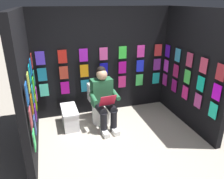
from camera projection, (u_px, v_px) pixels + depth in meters
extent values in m
plane|color=#B2A899|center=(137.00, 167.00, 3.28)|extent=(30.00, 30.00, 0.00)
cube|color=black|center=(103.00, 62.00, 4.60)|extent=(2.95, 0.10, 2.22)
cube|color=#50EDC2|center=(44.00, 90.00, 4.37)|extent=(0.17, 0.01, 0.26)
cube|color=#A40988|center=(65.00, 88.00, 4.48)|extent=(0.17, 0.01, 0.26)
cube|color=teal|center=(85.00, 86.00, 4.59)|extent=(0.17, 0.01, 0.26)
cube|color=#902C7D|center=(104.00, 84.00, 4.70)|extent=(0.17, 0.01, 0.26)
cube|color=#D3277B|center=(122.00, 82.00, 4.82)|extent=(0.17, 0.01, 0.26)
cube|color=#40C758|center=(139.00, 80.00, 4.93)|extent=(0.17, 0.01, 0.26)
cube|color=#1FD1C7|center=(156.00, 78.00, 5.04)|extent=(0.17, 0.01, 0.26)
cube|color=teal|center=(42.00, 75.00, 4.25)|extent=(0.17, 0.01, 0.26)
cube|color=#B43425|center=(64.00, 73.00, 4.36)|extent=(0.17, 0.01, 0.26)
cube|color=orange|center=(84.00, 71.00, 4.47)|extent=(0.17, 0.01, 0.26)
cube|color=#0E0DA3|center=(104.00, 69.00, 4.58)|extent=(0.17, 0.01, 0.26)
cube|color=#B40E95|center=(122.00, 68.00, 4.69)|extent=(0.17, 0.01, 0.26)
cube|color=#1E2CEC|center=(140.00, 66.00, 4.80)|extent=(0.17, 0.01, 0.26)
cube|color=purple|center=(157.00, 64.00, 4.91)|extent=(0.17, 0.01, 0.26)
cube|color=#5035E1|center=(40.00, 58.00, 4.12)|extent=(0.17, 0.01, 0.26)
cube|color=red|center=(62.00, 57.00, 4.23)|extent=(0.17, 0.01, 0.26)
cube|color=#AD1ECB|center=(84.00, 55.00, 4.34)|extent=(0.17, 0.01, 0.26)
cube|color=#E64CA5|center=(104.00, 54.00, 4.45)|extent=(0.17, 0.01, 0.26)
cube|color=#3BE244|center=(123.00, 53.00, 4.57)|extent=(0.17, 0.01, 0.26)
cube|color=#E938B1|center=(141.00, 51.00, 4.68)|extent=(0.17, 0.01, 0.26)
cube|color=#EA383C|center=(158.00, 50.00, 4.79)|extent=(0.17, 0.01, 0.26)
cube|color=black|center=(192.00, 70.00, 4.10)|extent=(0.10, 1.92, 2.22)
cube|color=#A71E85|center=(165.00, 80.00, 4.95)|extent=(0.01, 0.17, 0.26)
cube|color=#8C1471|center=(174.00, 86.00, 4.60)|extent=(0.01, 0.17, 0.26)
cube|color=#E62488|center=(185.00, 93.00, 4.26)|extent=(0.01, 0.17, 0.26)
cube|color=#BD3E93|center=(198.00, 101.00, 3.91)|extent=(0.01, 0.17, 0.26)
cube|color=#1CD8B3|center=(213.00, 111.00, 3.57)|extent=(0.01, 0.17, 0.26)
cube|color=#CC38D7|center=(166.00, 66.00, 4.82)|extent=(0.01, 0.17, 0.26)
cube|color=#9D1B57|center=(176.00, 71.00, 4.48)|extent=(0.01, 0.17, 0.26)
cube|color=#46CE4F|center=(187.00, 77.00, 4.13)|extent=(0.01, 0.17, 0.26)
cube|color=#11C7A5|center=(201.00, 84.00, 3.79)|extent=(0.01, 0.17, 0.26)
cube|color=#C40BE2|center=(217.00, 92.00, 3.44)|extent=(0.01, 0.17, 0.26)
cube|color=#4213BA|center=(168.00, 51.00, 4.70)|extent=(0.01, 0.17, 0.26)
cube|color=#379EC6|center=(178.00, 55.00, 4.35)|extent=(0.01, 0.17, 0.26)
cube|color=#B33760|center=(189.00, 60.00, 4.01)|extent=(0.01, 0.17, 0.26)
cube|color=#D03F61|center=(204.00, 66.00, 3.66)|extent=(0.01, 0.17, 0.26)
cube|color=#AA2A37|center=(221.00, 72.00, 3.32)|extent=(0.01, 0.17, 0.26)
cube|color=black|center=(26.00, 86.00, 3.31)|extent=(0.10, 1.92, 2.22)
cube|color=#32E768|center=(34.00, 140.00, 2.82)|extent=(0.01, 0.17, 0.26)
cube|color=#3751A5|center=(35.00, 125.00, 3.16)|extent=(0.01, 0.17, 0.26)
cube|color=#651A9A|center=(36.00, 112.00, 3.51)|extent=(0.01, 0.17, 0.26)
cube|color=#7EB70F|center=(36.00, 102.00, 3.86)|extent=(0.01, 0.17, 0.26)
cube|color=purple|center=(36.00, 94.00, 4.20)|extent=(0.01, 0.17, 0.26)
cube|color=#B33D47|center=(31.00, 118.00, 2.69)|extent=(0.01, 0.17, 0.26)
cube|color=#965508|center=(32.00, 104.00, 3.04)|extent=(0.01, 0.17, 0.26)
cube|color=teal|center=(33.00, 94.00, 3.39)|extent=(0.01, 0.17, 0.26)
cube|color=#44E922|center=(34.00, 85.00, 3.73)|extent=(0.01, 0.17, 0.26)
cube|color=teal|center=(34.00, 78.00, 4.08)|extent=(0.01, 0.17, 0.26)
cube|color=blue|center=(27.00, 94.00, 2.57)|extent=(0.01, 0.17, 0.26)
cube|color=#BBDA4A|center=(28.00, 82.00, 2.92)|extent=(0.01, 0.17, 0.26)
cube|color=#0A96A8|center=(30.00, 74.00, 3.26)|extent=(0.01, 0.17, 0.26)
cube|color=blue|center=(31.00, 67.00, 3.61)|extent=(0.01, 0.17, 0.26)
cube|color=maroon|center=(32.00, 61.00, 3.95)|extent=(0.01, 0.17, 0.26)
cylinder|color=white|center=(102.00, 113.00, 4.41)|extent=(0.38, 0.38, 0.40)
cylinder|color=white|center=(101.00, 104.00, 4.33)|extent=(0.41, 0.41, 0.02)
cube|color=white|center=(97.00, 91.00, 4.49)|extent=(0.39, 0.21, 0.36)
cylinder|color=white|center=(99.00, 93.00, 4.42)|extent=(0.39, 0.10, 0.39)
cube|color=#286B42|center=(102.00, 92.00, 4.20)|extent=(0.42, 0.25, 0.52)
sphere|color=tan|center=(102.00, 75.00, 4.04)|extent=(0.21, 0.21, 0.21)
sphere|color=black|center=(101.00, 71.00, 4.04)|extent=(0.17, 0.17, 0.17)
cylinder|color=black|center=(110.00, 107.00, 4.16)|extent=(0.18, 0.41, 0.15)
cylinder|color=black|center=(100.00, 108.00, 4.09)|extent=(0.18, 0.41, 0.15)
cylinder|color=black|center=(114.00, 121.00, 4.09)|extent=(0.12, 0.12, 0.42)
cylinder|color=black|center=(104.00, 123.00, 4.02)|extent=(0.12, 0.12, 0.42)
cube|color=white|center=(115.00, 131.00, 4.10)|extent=(0.13, 0.27, 0.09)
cube|color=white|center=(105.00, 133.00, 4.04)|extent=(0.13, 0.27, 0.09)
cylinder|color=#286B42|center=(116.00, 95.00, 4.13)|extent=(0.11, 0.32, 0.13)
cylinder|color=#286B42|center=(93.00, 98.00, 3.98)|extent=(0.11, 0.32, 0.13)
cube|color=red|center=(108.00, 101.00, 3.93)|extent=(0.31, 0.15, 0.23)
cube|color=silver|center=(70.00, 118.00, 4.29)|extent=(0.29, 0.58, 0.35)
cube|color=white|center=(69.00, 109.00, 4.22)|extent=(0.31, 0.61, 0.03)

